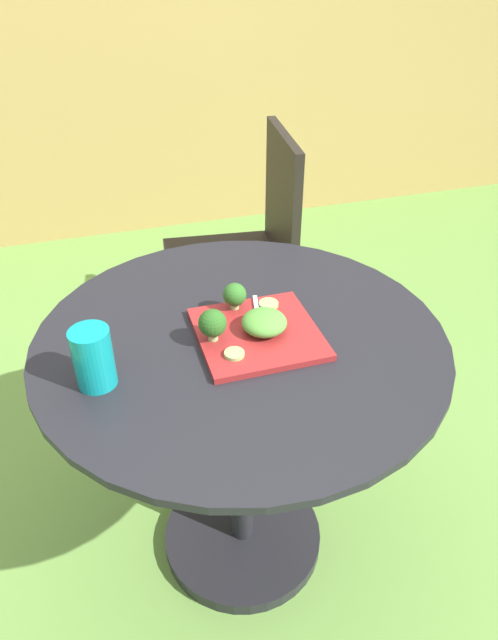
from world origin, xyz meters
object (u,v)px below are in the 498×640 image
object	(u,v)px
drinking_glass	(94,361)
fork	(258,319)
patio_chair	(251,240)
salad_plate	(258,333)

from	to	relation	value
drinking_glass	fork	size ratio (longest dim) A/B	0.79
patio_chair	salad_plate	xyz separation A→B (m)	(-0.24, -0.83, 0.21)
salad_plate	drinking_glass	world-z (taller)	drinking_glass
drinking_glass	salad_plate	bearing A→B (deg)	9.13
salad_plate	fork	world-z (taller)	fork
patio_chair	fork	size ratio (longest dim) A/B	5.85
patio_chair	salad_plate	distance (m)	0.89
salad_plate	fork	bearing A→B (deg)	70.84
salad_plate	drinking_glass	size ratio (longest dim) A/B	2.08
fork	drinking_glass	bearing A→B (deg)	-165.30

